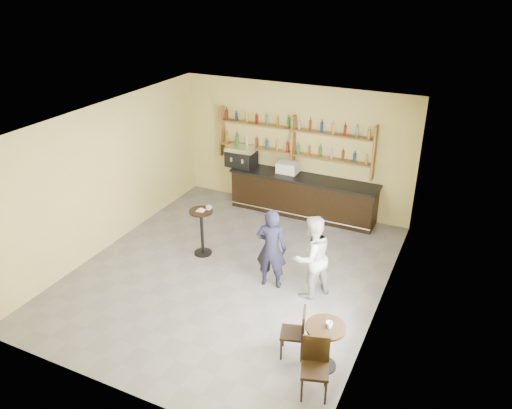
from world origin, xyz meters
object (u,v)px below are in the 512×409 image
at_px(man_main, 271,248).
at_px(pedestal_table, 202,232).
at_px(chair_south, 315,370).
at_px(patron_second, 311,257).
at_px(pastry_case, 288,168).
at_px(cafe_table, 324,347).
at_px(espresso_machine, 241,157).
at_px(chair_west, 293,332).
at_px(bar_counter, 303,196).

bearing_deg(man_main, pedestal_table, -22.73).
xyz_separation_m(chair_south, patron_second, (-0.90, 2.33, 0.36)).
xyz_separation_m(pastry_case, man_main, (0.95, -3.19, -0.35)).
distance_m(cafe_table, chair_south, 0.61).
distance_m(espresso_machine, chair_west, 5.94).
xyz_separation_m(pastry_case, chair_south, (2.65, -5.48, -0.71)).
bearing_deg(cafe_table, bar_counter, 114.04).
relative_size(espresso_machine, pastry_case, 1.41).
bearing_deg(cafe_table, man_main, 134.20).
height_order(espresso_machine, man_main, man_main).
height_order(pedestal_table, chair_south, pedestal_table).
bearing_deg(espresso_machine, pastry_case, 4.80).
relative_size(espresso_machine, cafe_table, 0.94).
distance_m(bar_counter, chair_south, 5.92).
bearing_deg(chair_south, chair_west, 114.95).
height_order(chair_west, patron_second, patron_second).
xyz_separation_m(man_main, chair_south, (1.70, -2.30, -0.36)).
xyz_separation_m(bar_counter, chair_west, (1.63, -4.83, -0.07)).
xyz_separation_m(pastry_case, cafe_table, (2.60, -4.88, -0.78)).
distance_m(bar_counter, espresso_machine, 1.88).
xyz_separation_m(bar_counter, pedestal_table, (-1.30, -2.74, 0.02)).
distance_m(man_main, chair_south, 2.88).
xyz_separation_m(pedestal_table, chair_south, (3.52, -2.75, -0.06)).
height_order(pedestal_table, man_main, man_main).
distance_m(bar_counter, patron_second, 3.43).
xyz_separation_m(espresso_machine, chair_south, (3.95, -5.48, -0.81)).
bearing_deg(cafe_table, patron_second, 116.08).
bearing_deg(chair_south, man_main, 108.75).
bearing_deg(bar_counter, pastry_case, 180.00).
height_order(bar_counter, chair_west, bar_counter).
bearing_deg(pedestal_table, bar_counter, 64.67).
height_order(bar_counter, espresso_machine, espresso_machine).
bearing_deg(patron_second, bar_counter, -122.36).
distance_m(bar_counter, chair_west, 5.10).
distance_m(man_main, patron_second, 0.80).
height_order(bar_counter, pastry_case, pastry_case).
bearing_deg(pedestal_table, patron_second, -8.95).
relative_size(cafe_table, chair_south, 0.85).
relative_size(pastry_case, pedestal_table, 0.50).
height_order(cafe_table, chair_south, chair_south).
bearing_deg(chair_south, patron_second, 93.30).
relative_size(espresso_machine, patron_second, 0.45).
bearing_deg(espresso_machine, pedestal_table, -76.44).
bearing_deg(espresso_machine, patron_second, -41.15).
height_order(espresso_machine, patron_second, patron_second).
distance_m(pedestal_table, chair_south, 4.47).
bearing_deg(pedestal_table, chair_south, -37.94).
bearing_deg(pastry_case, chair_west, -73.48).
height_order(bar_counter, patron_second, patron_second).
bearing_deg(bar_counter, chair_south, -67.88).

